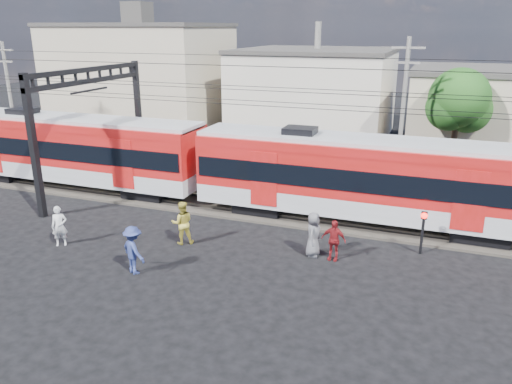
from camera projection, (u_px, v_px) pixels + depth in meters
ground at (190, 282)px, 18.46m from camera, size 120.00×120.00×0.00m
track_bed at (262, 210)px, 25.56m from camera, size 70.00×3.40×0.12m
rail_near at (257, 213)px, 24.86m from camera, size 70.00×0.12×0.12m
rail_far at (267, 203)px, 26.19m from camera, size 70.00×0.12×0.12m
commuter_train at (370, 176)px, 23.08m from camera, size 50.30×3.08×4.17m
catenary at (111, 102)px, 26.81m from camera, size 70.00×9.30×7.52m
building_west at (142, 78)px, 43.96m from camera, size 14.28×10.20×9.30m
building_midwest at (316, 93)px, 42.00m from camera, size 12.24×12.24×7.30m
utility_pole_mid at (403, 109)px, 28.40m from camera, size 1.80×0.24×8.50m
utility_pole_west at (10, 94)px, 36.82m from camera, size 1.80×0.24×8.00m
tree_near at (462, 102)px, 30.07m from camera, size 3.82×3.64×6.72m
pedestrian_a at (59, 226)px, 21.34m from camera, size 0.77×0.71×1.76m
pedestrian_b at (182, 223)px, 21.49m from camera, size 1.18×1.11×1.92m
pedestrian_c at (133, 250)px, 18.87m from camera, size 1.42×1.17×1.91m
pedestrian_d at (334, 240)px, 20.00m from camera, size 1.03×0.48×1.71m
pedestrian_e at (313, 234)px, 20.36m from camera, size 0.62×0.93×1.87m
crossing_signal at (423, 225)px, 20.38m from camera, size 0.27×0.27×1.87m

